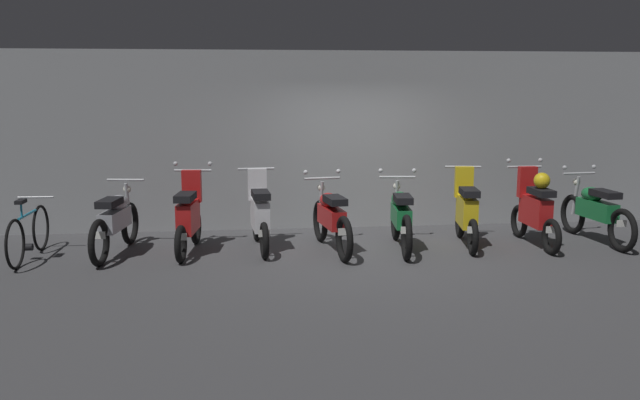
{
  "coord_description": "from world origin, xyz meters",
  "views": [
    {
      "loc": [
        -1.79,
        -9.44,
        2.43
      ],
      "look_at": [
        -0.68,
        0.31,
        0.75
      ],
      "focal_mm": 37.9,
      "sensor_mm": 36.0,
      "label": 1
    }
  ],
  "objects": [
    {
      "name": "motorbike_slot_4",
      "position": [
        0.52,
        0.22,
        0.49
      ],
      "size": [
        0.59,
        1.95,
        1.15
      ],
      "color": "black",
      "rests_on": "ground"
    },
    {
      "name": "motorbike_slot_3",
      "position": [
        -0.52,
        0.21,
        0.49
      ],
      "size": [
        0.58,
        1.94,
        1.15
      ],
      "color": "black",
      "rests_on": "ground"
    },
    {
      "name": "motorbike_slot_0",
      "position": [
        -3.64,
        0.37,
        0.49
      ],
      "size": [
        0.56,
        1.94,
        1.03
      ],
      "color": "black",
      "rests_on": "ground"
    },
    {
      "name": "motorbike_slot_5",
      "position": [
        1.57,
        0.33,
        0.52
      ],
      "size": [
        0.56,
        1.67,
        1.18
      ],
      "color": "black",
      "rests_on": "ground"
    },
    {
      "name": "motorbike_slot_7",
      "position": [
        3.64,
        0.32,
        0.49
      ],
      "size": [
        0.59,
        1.95,
        1.15
      ],
      "color": "black",
      "rests_on": "ground"
    },
    {
      "name": "bicycle",
      "position": [
        -4.8,
        0.2,
        0.36
      ],
      "size": [
        0.5,
        1.73,
        0.89
      ],
      "color": "black",
      "rests_on": "ground"
    },
    {
      "name": "motorbike_slot_6",
      "position": [
        2.6,
        0.21,
        0.57
      ],
      "size": [
        0.59,
        1.68,
        1.29
      ],
      "color": "black",
      "rests_on": "ground"
    },
    {
      "name": "motorbike_slot_1",
      "position": [
        -2.6,
        0.37,
        0.53
      ],
      "size": [
        0.59,
        1.68,
        1.29
      ],
      "color": "black",
      "rests_on": "ground"
    },
    {
      "name": "back_wall",
      "position": [
        0.0,
        1.99,
        1.49
      ],
      "size": [
        16.0,
        0.3,
        2.99
      ],
      "primitive_type": "cube",
      "color": "gray",
      "rests_on": "ground"
    },
    {
      "name": "ground_plane",
      "position": [
        0.0,
        0.0,
        0.0
      ],
      "size": [
        80.0,
        80.0,
        0.0
      ],
      "primitive_type": "plane",
      "color": "#424244"
    },
    {
      "name": "motorbike_slot_2",
      "position": [
        -1.56,
        0.45,
        0.52
      ],
      "size": [
        0.56,
        1.68,
        1.18
      ],
      "color": "black",
      "rests_on": "ground"
    }
  ]
}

